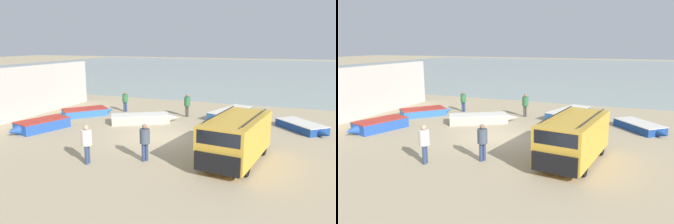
{
  "view_description": "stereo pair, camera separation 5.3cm",
  "coord_description": "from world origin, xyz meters",
  "views": [
    {
      "loc": [
        7.16,
        -16.65,
        5.32
      ],
      "look_at": [
        -0.28,
        2.36,
        1.0
      ],
      "focal_mm": 35.0,
      "sensor_mm": 36.0,
      "label": 1
    },
    {
      "loc": [
        7.21,
        -16.63,
        5.32
      ],
      "look_at": [
        -0.28,
        2.36,
        1.0
      ],
      "focal_mm": 35.0,
      "sensor_mm": 36.0,
      "label": 2
    }
  ],
  "objects": [
    {
      "name": "fishing_rowboat_0",
      "position": [
        -7.25,
        3.38,
        0.27
      ],
      "size": [
        3.31,
        3.58,
        0.54
      ],
      "rotation": [
        0.0,
        0.0,
        0.86
      ],
      "color": "#2D66AD",
      "rests_on": "ground_plane"
    },
    {
      "name": "sea_water",
      "position": [
        0.0,
        52.0,
        0.0
      ],
      "size": [
        120.0,
        80.0,
        0.01
      ],
      "primitive_type": "cube",
      "color": "#99A89E",
      "rests_on": "ground_plane"
    },
    {
      "name": "fishing_rowboat_4",
      "position": [
        7.76,
        4.64,
        0.25
      ],
      "size": [
        3.24,
        3.53,
        0.5
      ],
      "rotation": [
        0.0,
        0.0,
        5.43
      ],
      "color": "navy",
      "rests_on": "ground_plane"
    },
    {
      "name": "fisherman_1",
      "position": [
        -0.08,
        5.69,
        1.02
      ],
      "size": [
        0.45,
        0.45,
        1.7
      ],
      "rotation": [
        0.0,
        0.0,
        1.33
      ],
      "color": "#5B564C",
      "rests_on": "ground_plane"
    },
    {
      "name": "fisherman_0",
      "position": [
        -1.29,
        -4.99,
        1.07
      ],
      "size": [
        0.47,
        0.47,
        1.8
      ],
      "rotation": [
        0.0,
        0.0,
        0.21
      ],
      "color": "navy",
      "rests_on": "ground_plane"
    },
    {
      "name": "fishing_rowboat_1",
      "position": [
        2.85,
        6.53,
        0.29
      ],
      "size": [
        2.67,
        5.14,
        0.59
      ],
      "rotation": [
        0.0,
        0.0,
        4.4
      ],
      "color": "#2D66AD",
      "rests_on": "ground_plane"
    },
    {
      "name": "fishing_rowboat_3",
      "position": [
        -7.38,
        -1.2,
        0.33
      ],
      "size": [
        2.36,
        3.88,
        0.65
      ],
      "rotation": [
        0.0,
        0.0,
        4.42
      ],
      "color": "#234CA3",
      "rests_on": "ground_plane"
    },
    {
      "name": "fishing_rowboat_2",
      "position": [
        -2.33,
        2.86,
        0.29
      ],
      "size": [
        4.53,
        3.26,
        0.58
      ],
      "rotation": [
        0.0,
        0.0,
        0.54
      ],
      "color": "#ADA89E",
      "rests_on": "ground_plane"
    },
    {
      "name": "fisherman_2",
      "position": [
        0.97,
        -3.74,
        1.04
      ],
      "size": [
        0.46,
        0.46,
        1.74
      ],
      "rotation": [
        0.0,
        0.0,
        5.76
      ],
      "color": "navy",
      "rests_on": "ground_plane"
    },
    {
      "name": "ground_plane",
      "position": [
        0.0,
        0.0,
        0.0
      ],
      "size": [
        200.0,
        200.0,
        0.0
      ],
      "primitive_type": "plane",
      "color": "tan"
    },
    {
      "name": "harbor_wall",
      "position": [
        -11.05,
        1.0,
        1.84
      ],
      "size": [
        0.5,
        15.03,
        3.69
      ],
      "primitive_type": "cube",
      "color": "#BCB7AD",
      "rests_on": "ground_plane"
    },
    {
      "name": "parked_van",
      "position": [
        4.84,
        -2.28,
        1.14
      ],
      "size": [
        2.69,
        5.13,
        2.19
      ],
      "rotation": [
        0.0,
        0.0,
        4.58
      ],
      "color": "gold",
      "rests_on": "ground_plane"
    },
    {
      "name": "fisherman_3",
      "position": [
        -5.19,
        5.67,
        0.95
      ],
      "size": [
        0.42,
        0.42,
        1.59
      ],
      "rotation": [
        0.0,
        0.0,
        1.7
      ],
      "color": "navy",
      "rests_on": "ground_plane"
    }
  ]
}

